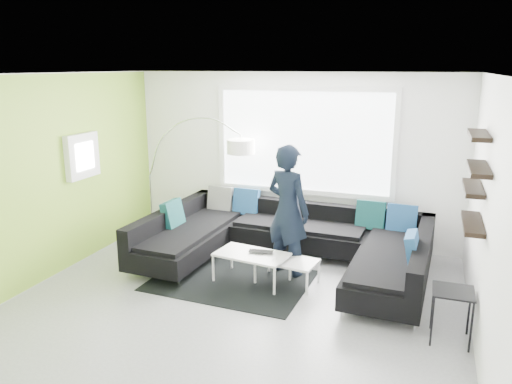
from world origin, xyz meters
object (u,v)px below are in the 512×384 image
Objects in this scene: side_table at (451,315)px; laptop at (260,253)px; sectional_sofa at (284,245)px; arc_lamp at (150,175)px; coffee_table at (269,268)px; person at (288,210)px.

side_table is 2.53m from laptop.
arc_lamp reaches higher than sectional_sofa.
side_table is at bearing -26.90° from sectional_sofa.
sectional_sofa is 0.54m from coffee_table.
sectional_sofa is 1.96× the size of arc_lamp.
side_table is at bearing 174.61° from person.
arc_lamp is at bearing 161.24° from coffee_table.
coffee_table is 0.84m from person.
arc_lamp is at bearing 143.38° from laptop.
coffee_table is (-0.06, -0.51, -0.17)m from sectional_sofa.
coffee_table is at bearing -23.80° from arc_lamp.
side_table is 0.31× the size of person.
laptop reaches higher than coffee_table.
arc_lamp is at bearing 4.66° from person.
arc_lamp is at bearing 165.88° from sectional_sofa.
sectional_sofa reaches higher than coffee_table.
sectional_sofa is 0.57m from person.
sectional_sofa is 2.87m from arc_lamp.
coffee_table is 3.05m from arc_lamp.
person is 0.72m from laptop.
side_table is at bearing -20.00° from arc_lamp.
sectional_sofa reaches higher than laptop.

